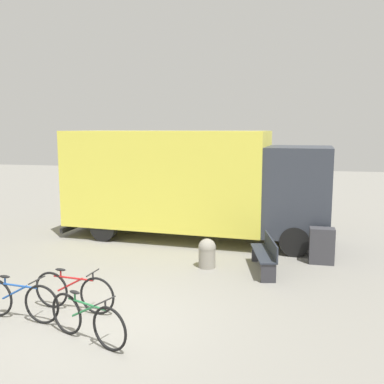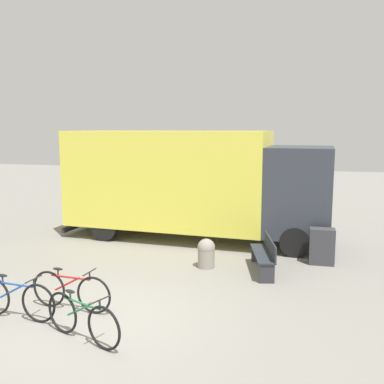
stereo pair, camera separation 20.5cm
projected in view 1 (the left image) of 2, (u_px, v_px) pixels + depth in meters
The scene contains 8 objects.
ground_plane at pixel (101, 322), 7.65m from camera, with size 60.00×60.00×0.00m, color gray.
delivery_truck at pixel (191, 181), 13.29m from camera, with size 8.30×2.91×3.37m.
park_bench at pixel (266, 253), 10.33m from camera, with size 0.74×1.73×0.83m.
bicycle_near at pixel (18, 300), 7.70m from camera, with size 1.71×0.44×0.81m.
bicycle_middle at pixel (74, 292), 8.08m from camera, with size 1.71×0.44×0.81m.
bicycle_far at pixel (87, 320), 6.89m from camera, with size 1.61×0.69×0.81m.
bollard_near_bench at pixel (207, 253), 10.63m from camera, with size 0.44×0.44×0.73m.
utility_box at pixel (322, 246), 10.95m from camera, with size 0.62×0.38×0.93m.
Camera 1 is at (3.14, -6.71, 3.43)m, focal length 40.00 mm.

